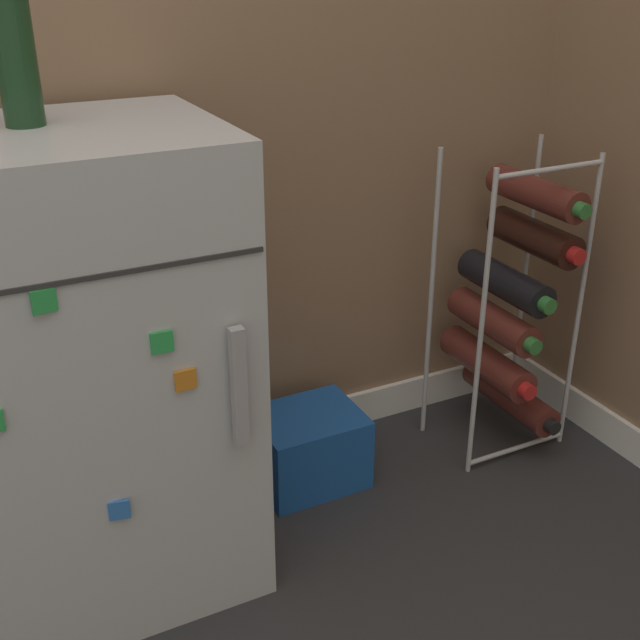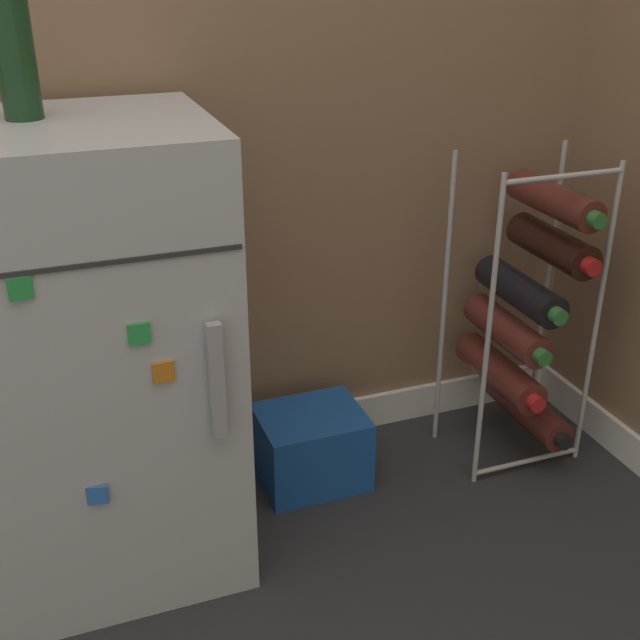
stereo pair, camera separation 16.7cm
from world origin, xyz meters
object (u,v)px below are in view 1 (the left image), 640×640
(fridge_top_bottle, at_px, (16,61))
(mini_fridge, at_px, (77,377))
(soda_box, at_px, (308,447))
(wine_rack, at_px, (510,305))

(fridge_top_bottle, bearing_deg, mini_fridge, -74.07)
(mini_fridge, bearing_deg, soda_box, 9.10)
(mini_fridge, height_order, wine_rack, mini_fridge)
(wine_rack, distance_m, fridge_top_bottle, 1.21)
(soda_box, bearing_deg, mini_fridge, -170.90)
(wine_rack, relative_size, soda_box, 3.09)
(mini_fridge, xyz_separation_m, fridge_top_bottle, (-0.01, 0.05, 0.55))
(mini_fridge, bearing_deg, fridge_top_bottle, 105.93)
(fridge_top_bottle, bearing_deg, wine_rack, -0.80)
(wine_rack, xyz_separation_m, fridge_top_bottle, (-1.04, 0.01, 0.63))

